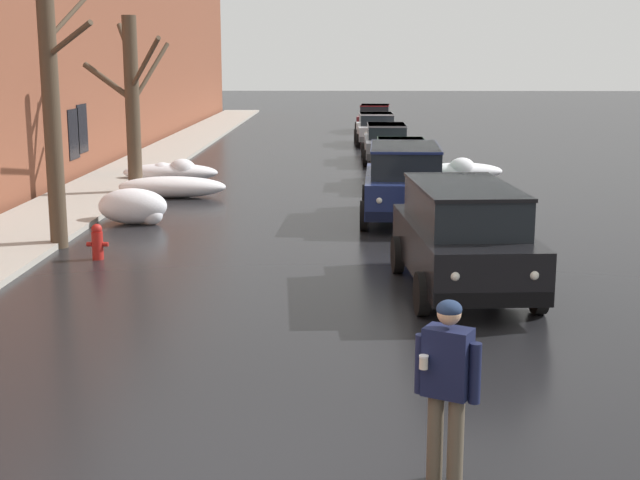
% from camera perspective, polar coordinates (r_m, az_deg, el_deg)
% --- Properties ---
extents(left_sidewalk_slab, '(2.50, 80.00, 0.12)m').
position_cam_1_polar(left_sidewalk_slab, '(26.65, -14.15, 3.05)').
color(left_sidewalk_slab, '#A8A399').
rests_on(left_sidewalk_slab, ground).
extents(brick_townhouse_facade, '(0.63, 80.00, 8.32)m').
position_cam_1_polar(brick_townhouse_facade, '(26.89, -18.26, 11.66)').
color(brick_townhouse_facade, brown).
rests_on(brick_townhouse_facade, ground).
extents(snow_bank_near_corner_left, '(1.64, 0.90, 0.85)m').
position_cam_1_polar(snow_bank_near_corner_left, '(21.52, -11.86, 2.10)').
color(snow_bank_near_corner_left, white).
rests_on(snow_bank_near_corner_left, ground).
extents(snow_bank_along_left_kerb, '(2.70, 1.11, 0.73)m').
position_cam_1_polar(snow_bank_along_left_kerb, '(29.19, 9.05, 4.43)').
color(snow_bank_along_left_kerb, white).
rests_on(snow_bank_along_left_kerb, ground).
extents(snow_bank_mid_block_left, '(3.05, 1.01, 0.60)m').
position_cam_1_polar(snow_bank_mid_block_left, '(25.44, -9.38, 3.37)').
color(snow_bank_mid_block_left, white).
rests_on(snow_bank_mid_block_left, ground).
extents(snow_bank_near_corner_right, '(1.94, 1.26, 0.76)m').
position_cam_1_polar(snow_bank_near_corner_right, '(23.58, 9.59, 2.92)').
color(snow_bank_near_corner_right, white).
rests_on(snow_bank_near_corner_right, ground).
extents(snow_bank_along_right_kerb, '(3.04, 1.01, 0.74)m').
position_cam_1_polar(snow_bank_along_right_kerb, '(28.73, -9.51, 4.33)').
color(snow_bank_along_right_kerb, white).
rests_on(snow_bank_along_right_kerb, ground).
extents(bare_tree_second_along_sidewalk, '(3.49, 3.98, 7.45)m').
position_cam_1_polar(bare_tree_second_along_sidewalk, '(18.84, -17.06, 10.81)').
color(bare_tree_second_along_sidewalk, '#4C3D2D').
rests_on(bare_tree_second_along_sidewalk, ground).
extents(bare_tree_mid_block, '(2.73, 3.32, 5.03)m').
position_cam_1_polar(bare_tree_mid_block, '(25.82, -11.99, 8.80)').
color(bare_tree_mid_block, '#4C3D2D').
rests_on(bare_tree_mid_block, ground).
extents(suv_black_approaching_near_lane, '(2.22, 4.62, 1.82)m').
position_cam_1_polar(suv_black_approaching_near_lane, '(15.02, 9.17, 0.39)').
color(suv_black_approaching_near_lane, black).
rests_on(suv_black_approaching_near_lane, ground).
extents(suv_darkblue_parked_kerbside_close, '(2.22, 4.38, 1.82)m').
position_cam_1_polar(suv_darkblue_parked_kerbside_close, '(21.51, 5.45, 3.86)').
color(suv_darkblue_parked_kerbside_close, navy).
rests_on(suv_darkblue_parked_kerbside_close, ground).
extents(sedan_green_parked_kerbside_mid, '(1.93, 3.97, 1.42)m').
position_cam_1_polar(sedan_green_parked_kerbside_mid, '(27.42, 5.23, 5.03)').
color(sedan_green_parked_kerbside_mid, '#1E5633').
rests_on(sedan_green_parked_kerbside_mid, ground).
extents(sedan_grey_parked_far_down_block, '(1.88, 4.40, 1.42)m').
position_cam_1_polar(sedan_grey_parked_far_down_block, '(33.84, 4.29, 6.30)').
color(sedan_grey_parked_far_down_block, slate).
rests_on(sedan_grey_parked_far_down_block, ground).
extents(sedan_silver_queued_behind_truck, '(1.97, 4.01, 1.42)m').
position_cam_1_polar(sedan_silver_queued_behind_truck, '(40.64, 3.63, 7.20)').
color(sedan_silver_queued_behind_truck, '#B7B7BC').
rests_on(sedan_silver_queued_behind_truck, ground).
extents(sedan_maroon_at_far_intersection, '(2.19, 4.18, 1.42)m').
position_cam_1_polar(sedan_maroon_at_far_intersection, '(47.93, 3.54, 7.87)').
color(sedan_maroon_at_far_intersection, maroon).
rests_on(sedan_maroon_at_far_intersection, ground).
extents(pedestrian_with_coffee, '(0.61, 0.43, 1.76)m').
position_cam_1_polar(pedestrian_with_coffee, '(8.22, 8.17, -8.72)').
color(pedestrian_with_coffee, brown).
rests_on(pedestrian_with_coffee, ground).
extents(fire_hydrant, '(0.42, 0.22, 0.71)m').
position_cam_1_polar(fire_hydrant, '(17.86, -14.12, -0.10)').
color(fire_hydrant, '#B21E19').
rests_on(fire_hydrant, ground).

